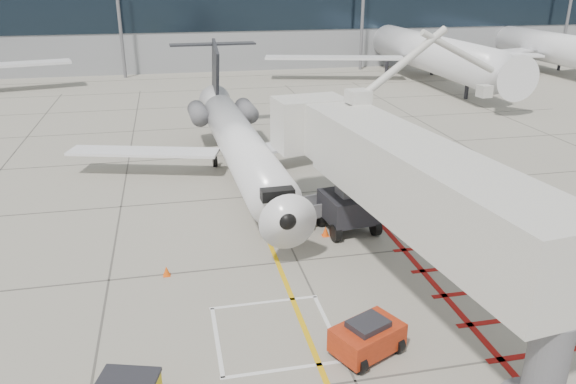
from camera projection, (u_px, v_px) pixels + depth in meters
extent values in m
plane|color=gray|center=(321.00, 311.00, 21.04)|extent=(260.00, 260.00, 0.00)
cone|color=#E94F0C|center=(166.00, 271.00, 23.42)|extent=(0.31, 0.31, 0.43)
cone|color=#FF4F0D|center=(326.00, 231.00, 26.97)|extent=(0.35, 0.35, 0.49)
cube|color=gray|center=(264.00, 8.00, 84.22)|extent=(180.00, 28.00, 14.00)
cube|color=black|center=(283.00, 6.00, 71.06)|extent=(180.00, 0.10, 6.00)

